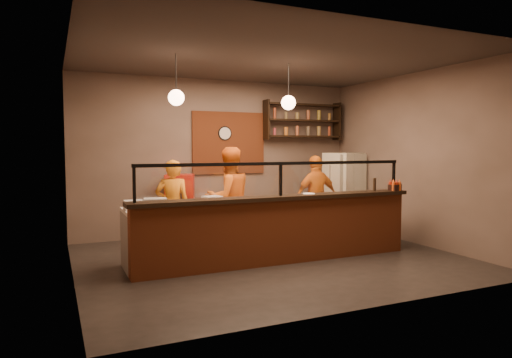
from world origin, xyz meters
name	(u,v)px	position (x,y,z in m)	size (l,w,h in m)	color
floor	(272,259)	(0.00, 0.00, 0.00)	(6.00, 6.00, 0.00)	black
ceiling	(272,59)	(0.00, 0.00, 3.20)	(6.00, 6.00, 0.00)	#3A322D
wall_back	(220,157)	(0.00, 2.50, 1.60)	(6.00, 6.00, 0.00)	#6F5B52
wall_left	(70,163)	(-3.00, 0.00, 1.60)	(5.00, 5.00, 0.00)	#6F5B52
wall_right	(416,158)	(3.00, 0.00, 1.60)	(5.00, 5.00, 0.00)	#6F5B52
wall_front	(372,166)	(0.00, -2.50, 1.60)	(6.00, 6.00, 0.00)	#6F5B52
brick_patch	(229,143)	(0.20, 2.47, 1.90)	(1.60, 0.04, 1.30)	brown
service_counter	(280,231)	(0.00, -0.30, 0.50)	(4.60, 0.25, 1.00)	brown
counter_ledge	(281,198)	(0.00, -0.30, 1.03)	(4.70, 0.37, 0.06)	black
worktop_cabinet	(267,231)	(0.00, 0.20, 0.42)	(4.60, 0.75, 0.85)	gray
worktop	(267,204)	(0.00, 0.20, 0.88)	(4.60, 0.75, 0.05)	white
sneeze_guard	(281,176)	(0.00, -0.30, 1.37)	(4.50, 0.05, 0.52)	white
wall_shelving	(303,121)	(1.90, 2.32, 2.40)	(1.84, 0.28, 0.85)	black
wall_clock	(225,133)	(0.10, 2.46, 2.10)	(0.30, 0.30, 0.04)	black
pendant_left	(176,97)	(-1.50, 0.20, 2.55)	(0.24, 0.24, 0.77)	black
pendant_right	(288,103)	(0.40, 0.20, 2.55)	(0.24, 0.24, 0.77)	black
cook_left	(172,207)	(-1.37, 1.05, 0.80)	(0.58, 0.38, 1.60)	orange
cook_mid	(229,198)	(-0.38, 0.96, 0.91)	(0.88, 0.69, 1.81)	#D55F14
cook_right	(316,197)	(1.55, 1.16, 0.82)	(0.97, 0.40, 1.65)	orange
fridge	(344,191)	(2.60, 1.72, 0.84)	(0.70, 0.66, 1.69)	beige
red_cooler	(180,207)	(-0.95, 2.15, 0.64)	(0.55, 0.50, 1.28)	#B3150B
pizza_dough	(271,203)	(0.04, 0.09, 0.91)	(0.55, 0.55, 0.01)	beige
prep_tub_a	(155,204)	(-1.86, 0.10, 0.98)	(0.33, 0.26, 0.16)	silver
prep_tub_b	(212,200)	(-0.92, 0.29, 0.97)	(0.27, 0.22, 0.14)	silver
prep_tub_c	(134,205)	(-2.15, 0.18, 0.97)	(0.28, 0.22, 0.14)	silver
rolling_pin	(198,204)	(-1.17, 0.24, 0.93)	(0.07, 0.07, 0.40)	gold
condiment_caddy	(395,187)	(2.20, -0.36, 1.11)	(0.19, 0.15, 0.11)	black
pepper_mill	(375,185)	(1.82, -0.29, 1.17)	(0.05, 0.05, 0.22)	black
small_plate	(309,194)	(0.52, -0.29, 1.07)	(0.19, 0.19, 0.01)	white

